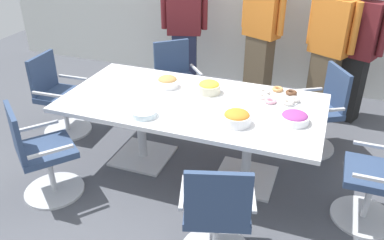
# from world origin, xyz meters

# --- Properties ---
(ground_plane) EXTENTS (10.00, 10.00, 0.01)m
(ground_plane) POSITION_xyz_m (0.00, 0.00, -0.01)
(ground_plane) COLOR #4C4F56
(conference_table) EXTENTS (2.40, 1.20, 0.75)m
(conference_table) POSITION_xyz_m (0.00, 0.00, 0.63)
(conference_table) COLOR white
(conference_table) RESTS_ON ground
(office_chair_0) EXTENTS (0.67, 0.67, 0.91)m
(office_chair_0) POSITION_xyz_m (0.57, -1.04, 0.41)
(office_chair_0) COLOR silver
(office_chair_0) RESTS_ON ground
(office_chair_1) EXTENTS (0.54, 0.54, 0.91)m
(office_chair_1) POSITION_xyz_m (1.68, -0.19, 0.41)
(office_chair_1) COLOR silver
(office_chair_1) RESTS_ON ground
(office_chair_2) EXTENTS (0.74, 0.74, 0.91)m
(office_chair_2) POSITION_xyz_m (1.11, 0.83, 0.41)
(office_chair_2) COLOR silver
(office_chair_2) RESTS_ON ground
(office_chair_3) EXTENTS (0.76, 0.76, 0.91)m
(office_chair_3) POSITION_xyz_m (-0.59, 1.03, 0.41)
(office_chair_3) COLOR silver
(office_chair_3) RESTS_ON ground
(office_chair_4) EXTENTS (0.56, 0.56, 0.91)m
(office_chair_4) POSITION_xyz_m (-1.68, 0.19, 0.41)
(office_chair_4) COLOR silver
(office_chair_4) RESTS_ON ground
(office_chair_5) EXTENTS (0.76, 0.76, 0.91)m
(office_chair_5) POSITION_xyz_m (-1.10, -0.84, 0.41)
(office_chair_5) COLOR silver
(office_chair_5) RESTS_ON ground
(person_standing_0) EXTENTS (0.61, 0.33, 1.74)m
(person_standing_0) POSITION_xyz_m (-0.75, 1.73, 0.91)
(person_standing_0) COLOR #232842
(person_standing_0) RESTS_ON ground
(person_standing_1) EXTENTS (0.59, 0.38, 1.87)m
(person_standing_1) POSITION_xyz_m (0.27, 1.75, 0.99)
(person_standing_1) COLOR brown
(person_standing_1) RESTS_ON ground
(person_standing_2) EXTENTS (0.58, 0.39, 1.69)m
(person_standing_2) POSITION_xyz_m (1.10, 1.63, 0.88)
(person_standing_2) COLOR brown
(person_standing_2) RESTS_ON ground
(person_standing_3) EXTENTS (0.59, 0.38, 1.68)m
(person_standing_3) POSITION_xyz_m (1.39, 1.67, 0.87)
(person_standing_3) COLOR black
(person_standing_3) RESTS_ON ground
(snack_bowl_cookies) EXTENTS (0.21, 0.21, 0.11)m
(snack_bowl_cookies) POSITION_xyz_m (-0.34, 0.22, 0.81)
(snack_bowl_cookies) COLOR white
(snack_bowl_cookies) RESTS_ON conference_table
(snack_bowl_chips_orange) EXTENTS (0.24, 0.24, 0.12)m
(snack_bowl_chips_orange) POSITION_xyz_m (0.49, -0.28, 0.81)
(snack_bowl_chips_orange) COLOR white
(snack_bowl_chips_orange) RESTS_ON conference_table
(snack_bowl_chips_yellow) EXTENTS (0.22, 0.22, 0.12)m
(snack_bowl_chips_yellow) POSITION_xyz_m (0.09, 0.23, 0.81)
(snack_bowl_chips_yellow) COLOR beige
(snack_bowl_chips_yellow) RESTS_ON conference_table
(snack_bowl_candy_mix) EXTENTS (0.24, 0.24, 0.09)m
(snack_bowl_candy_mix) POSITION_xyz_m (0.94, -0.08, 0.80)
(snack_bowl_candy_mix) COLOR white
(snack_bowl_candy_mix) RESTS_ON conference_table
(donut_platter) EXTENTS (0.40, 0.39, 0.04)m
(donut_platter) POSITION_xyz_m (0.74, 0.33, 0.77)
(donut_platter) COLOR white
(donut_platter) RESTS_ON conference_table
(plate_stack) EXTENTS (0.22, 0.22, 0.05)m
(plate_stack) POSITION_xyz_m (-0.28, -0.42, 0.78)
(plate_stack) COLOR white
(plate_stack) RESTS_ON conference_table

